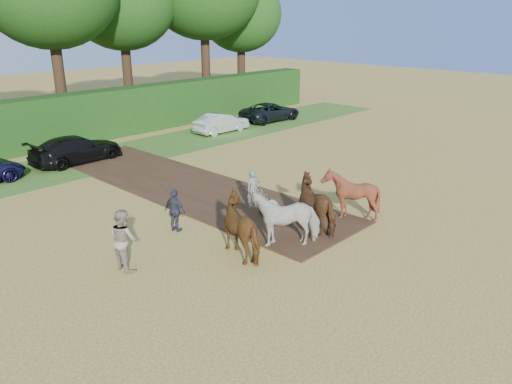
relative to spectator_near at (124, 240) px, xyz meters
name	(u,v)px	position (x,y,z in m)	size (l,w,h in m)	color
ground	(281,242)	(4.74, -2.26, -0.97)	(120.00, 120.00, 0.00)	gold
earth_strip	(187,186)	(6.24, 4.74, -0.95)	(4.50, 17.00, 0.05)	#472D1C
grass_verge	(81,164)	(4.74, 11.74, -0.96)	(50.00, 5.00, 0.03)	#38601E
hedgerow	(39,124)	(4.74, 16.24, 0.53)	(46.00, 1.60, 3.00)	#14380F
spectator_near	(124,240)	(0.00, 0.00, 0.00)	(0.95, 0.74, 1.94)	tan
spectator_far	(175,211)	(2.84, 1.14, -0.18)	(0.93, 0.39, 1.59)	#2A2A38
plough_team	(301,209)	(5.73, -2.33, 0.00)	(6.71, 4.70, 1.95)	brown
parked_cars	(77,151)	(4.68, 11.87, -0.29)	(36.58, 3.12, 1.45)	#BABDC2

